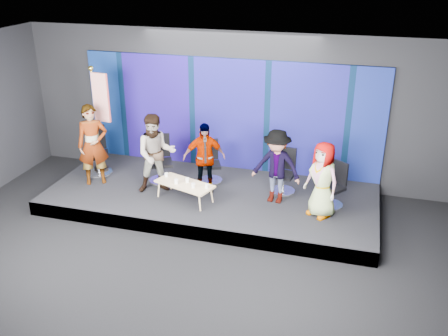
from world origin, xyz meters
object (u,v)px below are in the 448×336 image
at_px(chair_d, 284,178).
at_px(panelist_d, 276,167).
at_px(mug_a, 166,175).
at_px(coffee_table, 185,185).
at_px(chair_a, 98,159).
at_px(panelist_a, 93,145).
at_px(mug_d, 193,185).
at_px(mug_b, 176,181).
at_px(chair_e, 333,192).
at_px(panelist_c, 204,158).
at_px(chair_b, 161,166).
at_px(panelist_e, 322,180).
at_px(mug_e, 207,186).
at_px(chair_c, 210,168).
at_px(flag_stand, 100,118).
at_px(panelist_b, 156,154).
at_px(mug_c, 187,180).

relative_size(chair_d, panelist_d, 0.62).
bearing_deg(mug_a, coffee_table, -22.82).
xyz_separation_m(chair_a, panelist_a, (0.20, -0.47, 0.53)).
bearing_deg(coffee_table, mug_d, -30.58).
bearing_deg(chair_a, mug_b, -51.53).
distance_m(chair_d, chair_e, 1.12).
bearing_deg(chair_a, panelist_c, -36.14).
distance_m(panelist_c, mug_b, 0.80).
distance_m(chair_b, mug_d, 1.38).
bearing_deg(chair_d, chair_b, -168.28).
bearing_deg(chair_e, panelist_e, -77.84).
relative_size(chair_a, panelist_c, 0.73).
distance_m(chair_e, mug_e, 2.55).
xyz_separation_m(coffee_table, mug_d, (0.24, -0.14, 0.08)).
xyz_separation_m(panelist_a, panelist_c, (2.46, 0.28, -0.13)).
relative_size(chair_c, chair_d, 0.98).
relative_size(chair_c, mug_d, 10.21).
bearing_deg(chair_c, chair_e, -32.96).
distance_m(panelist_e, flag_stand, 5.13).
bearing_deg(mug_e, panelist_a, 172.55).
bearing_deg(chair_c, chair_d, -26.36).
bearing_deg(panelist_c, panelist_d, -26.45).
distance_m(panelist_c, chair_d, 1.76).
xyz_separation_m(chair_a, panelist_b, (1.69, -0.48, 0.50)).
xyz_separation_m(chair_d, chair_e, (1.06, -0.38, -0.01)).
relative_size(mug_a, flag_stand, 0.03).
distance_m(panelist_a, chair_d, 4.21).
bearing_deg(flag_stand, mug_e, -9.96).
relative_size(chair_c, mug_a, 11.16).
bearing_deg(panelist_e, panelist_b, -146.68).
bearing_deg(mug_c, chair_b, 141.93).
height_order(chair_a, panelist_a, panelist_a).
bearing_deg(panelist_e, chair_b, -154.36).
bearing_deg(mug_c, panelist_a, 174.89).
height_order(mug_b, mug_c, mug_b).
bearing_deg(chair_a, chair_e, -33.75).
bearing_deg(mug_c, coffee_table, -122.34).
distance_m(panelist_a, panelist_c, 2.48).
distance_m(chair_d, mug_b, 2.30).
distance_m(mug_a, mug_c, 0.54).
bearing_deg(chair_c, panelist_d, -43.48).
height_order(chair_e, flag_stand, flag_stand).
xyz_separation_m(chair_b, mug_c, (0.86, -0.67, 0.08)).
height_order(panelist_c, chair_d, panelist_c).
relative_size(mug_d, flag_stand, 0.04).
bearing_deg(panelist_d, mug_d, -151.96).
height_order(chair_c, flag_stand, flag_stand).
xyz_separation_m(panelist_d, coffee_table, (-1.82, -0.45, -0.43)).
bearing_deg(mug_a, mug_d, -25.51).
distance_m(panelist_a, mug_c, 2.30).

